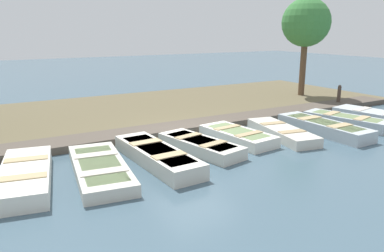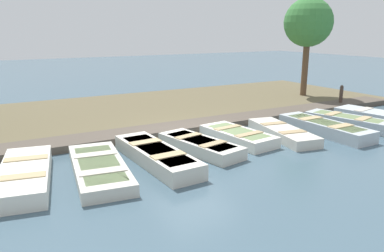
{
  "view_description": "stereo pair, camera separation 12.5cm",
  "coord_description": "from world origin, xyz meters",
  "px_view_note": "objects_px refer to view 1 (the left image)",
  "views": [
    {
      "loc": [
        10.08,
        -5.95,
        3.53
      ],
      "look_at": [
        0.39,
        -0.36,
        0.65
      ],
      "focal_mm": 35.0,
      "sensor_mm": 36.0,
      "label": 1
    },
    {
      "loc": [
        10.14,
        -5.84,
        3.53
      ],
      "look_at": [
        0.39,
        -0.36,
        0.65
      ],
      "focal_mm": 35.0,
      "sensor_mm": 36.0,
      "label": 2
    }
  ],
  "objects_px": {
    "rowboat_5": "(200,145)",
    "rowboat_9": "(346,121)",
    "rowboat_2": "(25,175)",
    "park_tree_left": "(306,23)",
    "rowboat_8": "(324,127)",
    "rowboat_10": "(376,116)",
    "rowboat_4": "(157,155)",
    "rowboat_7": "(282,132)",
    "mooring_post_far": "(339,96)",
    "rowboat_6": "(238,136)",
    "rowboat_3": "(100,168)"
  },
  "relations": [
    {
      "from": "park_tree_left",
      "to": "rowboat_9",
      "type": "bearing_deg",
      "value": -29.42
    },
    {
      "from": "rowboat_4",
      "to": "rowboat_9",
      "type": "height_order",
      "value": "rowboat_4"
    },
    {
      "from": "rowboat_5",
      "to": "rowboat_9",
      "type": "height_order",
      "value": "rowboat_9"
    },
    {
      "from": "rowboat_3",
      "to": "mooring_post_far",
      "type": "relative_size",
      "value": 3.48
    },
    {
      "from": "rowboat_7",
      "to": "rowboat_9",
      "type": "height_order",
      "value": "rowboat_9"
    },
    {
      "from": "park_tree_left",
      "to": "rowboat_7",
      "type": "bearing_deg",
      "value": -50.29
    },
    {
      "from": "rowboat_8",
      "to": "mooring_post_far",
      "type": "relative_size",
      "value": 3.37
    },
    {
      "from": "rowboat_2",
      "to": "rowboat_5",
      "type": "distance_m",
      "value": 4.83
    },
    {
      "from": "rowboat_8",
      "to": "rowboat_4",
      "type": "bearing_deg",
      "value": -91.88
    },
    {
      "from": "rowboat_10",
      "to": "rowboat_8",
      "type": "bearing_deg",
      "value": -97.57
    },
    {
      "from": "rowboat_6",
      "to": "rowboat_7",
      "type": "bearing_deg",
      "value": 71.72
    },
    {
      "from": "rowboat_8",
      "to": "rowboat_6",
      "type": "bearing_deg",
      "value": -103.35
    },
    {
      "from": "rowboat_3",
      "to": "mooring_post_far",
      "type": "height_order",
      "value": "mooring_post_far"
    },
    {
      "from": "rowboat_4",
      "to": "rowboat_10",
      "type": "height_order",
      "value": "rowboat_4"
    },
    {
      "from": "rowboat_2",
      "to": "park_tree_left",
      "type": "relative_size",
      "value": 0.68
    },
    {
      "from": "rowboat_9",
      "to": "mooring_post_far",
      "type": "relative_size",
      "value": 3.06
    },
    {
      "from": "rowboat_4",
      "to": "rowboat_7",
      "type": "distance_m",
      "value": 4.77
    },
    {
      "from": "rowboat_9",
      "to": "park_tree_left",
      "type": "height_order",
      "value": "park_tree_left"
    },
    {
      "from": "rowboat_5",
      "to": "park_tree_left",
      "type": "relative_size",
      "value": 0.59
    },
    {
      "from": "rowboat_8",
      "to": "rowboat_9",
      "type": "bearing_deg",
      "value": 99.73
    },
    {
      "from": "rowboat_2",
      "to": "rowboat_10",
      "type": "height_order",
      "value": "rowboat_10"
    },
    {
      "from": "rowboat_2",
      "to": "park_tree_left",
      "type": "distance_m",
      "value": 15.33
    },
    {
      "from": "rowboat_8",
      "to": "rowboat_10",
      "type": "distance_m",
      "value": 3.15
    },
    {
      "from": "rowboat_2",
      "to": "rowboat_5",
      "type": "bearing_deg",
      "value": 100.85
    },
    {
      "from": "mooring_post_far",
      "to": "rowboat_2",
      "type": "bearing_deg",
      "value": -79.82
    },
    {
      "from": "rowboat_5",
      "to": "rowboat_6",
      "type": "xyz_separation_m",
      "value": [
        -0.3,
        1.6,
        -0.0
      ]
    },
    {
      "from": "rowboat_2",
      "to": "rowboat_10",
      "type": "bearing_deg",
      "value": 99.38
    },
    {
      "from": "rowboat_8",
      "to": "park_tree_left",
      "type": "bearing_deg",
      "value": 139.91
    },
    {
      "from": "rowboat_4",
      "to": "rowboat_10",
      "type": "xyz_separation_m",
      "value": [
        0.0,
        9.51,
        -0.0
      ]
    },
    {
      "from": "park_tree_left",
      "to": "rowboat_6",
      "type": "bearing_deg",
      "value": -58.6
    },
    {
      "from": "rowboat_3",
      "to": "rowboat_7",
      "type": "xyz_separation_m",
      "value": [
        -0.26,
        6.34,
        0.01
      ]
    },
    {
      "from": "rowboat_3",
      "to": "rowboat_10",
      "type": "height_order",
      "value": "rowboat_10"
    },
    {
      "from": "rowboat_6",
      "to": "rowboat_10",
      "type": "distance_m",
      "value": 6.38
    },
    {
      "from": "rowboat_5",
      "to": "park_tree_left",
      "type": "distance_m",
      "value": 11.07
    },
    {
      "from": "rowboat_2",
      "to": "rowboat_4",
      "type": "xyz_separation_m",
      "value": [
        0.27,
        3.28,
        0.01
      ]
    },
    {
      "from": "rowboat_7",
      "to": "rowboat_8",
      "type": "xyz_separation_m",
      "value": [
        0.38,
        1.6,
        0.04
      ]
    },
    {
      "from": "rowboat_7",
      "to": "park_tree_left",
      "type": "xyz_separation_m",
      "value": [
        -4.98,
        6.0,
        3.67
      ]
    },
    {
      "from": "rowboat_8",
      "to": "mooring_post_far",
      "type": "height_order",
      "value": "mooring_post_far"
    },
    {
      "from": "rowboat_7",
      "to": "park_tree_left",
      "type": "height_order",
      "value": "park_tree_left"
    },
    {
      "from": "rowboat_4",
      "to": "rowboat_7",
      "type": "height_order",
      "value": "rowboat_4"
    },
    {
      "from": "rowboat_8",
      "to": "rowboat_9",
      "type": "height_order",
      "value": "rowboat_8"
    },
    {
      "from": "park_tree_left",
      "to": "rowboat_2",
      "type": "bearing_deg",
      "value": -70.52
    },
    {
      "from": "rowboat_5",
      "to": "rowboat_8",
      "type": "bearing_deg",
      "value": 73.53
    },
    {
      "from": "rowboat_5",
      "to": "mooring_post_far",
      "type": "xyz_separation_m",
      "value": [
        -2.49,
        9.13,
        0.34
      ]
    },
    {
      "from": "rowboat_6",
      "to": "rowboat_7",
      "type": "xyz_separation_m",
      "value": [
        0.34,
        1.61,
        -0.01
      ]
    },
    {
      "from": "rowboat_9",
      "to": "rowboat_2",
      "type": "bearing_deg",
      "value": -104.53
    },
    {
      "from": "rowboat_5",
      "to": "rowboat_7",
      "type": "distance_m",
      "value": 3.21
    },
    {
      "from": "rowboat_9",
      "to": "rowboat_4",
      "type": "bearing_deg",
      "value": -102.83
    },
    {
      "from": "rowboat_3",
      "to": "rowboat_6",
      "type": "relative_size",
      "value": 1.3
    },
    {
      "from": "rowboat_6",
      "to": "rowboat_3",
      "type": "bearing_deg",
      "value": -89.13
    }
  ]
}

